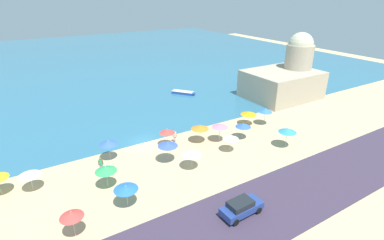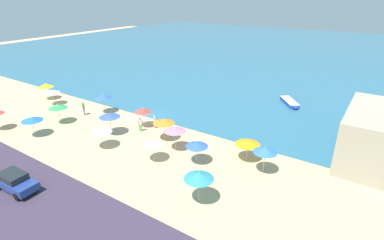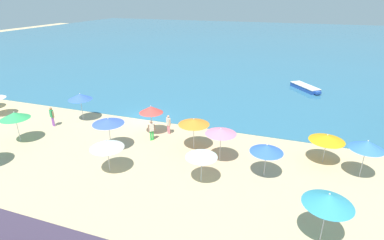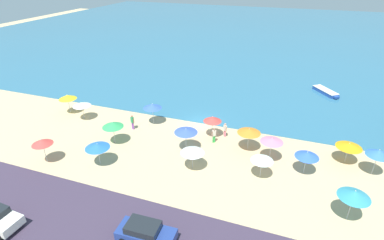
{
  "view_description": "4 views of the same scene",
  "coord_description": "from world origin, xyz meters",
  "views": [
    {
      "loc": [
        -13.16,
        -33.54,
        18.67
      ],
      "look_at": [
        6.97,
        -0.53,
        1.87
      ],
      "focal_mm": 28.0,
      "sensor_mm": 36.0,
      "label": 1
    },
    {
      "loc": [
        24.86,
        -26.57,
        14.96
      ],
      "look_at": [
        6.8,
        0.82,
        0.83
      ],
      "focal_mm": 28.0,
      "sensor_mm": 36.0,
      "label": 2
    },
    {
      "loc": [
        12.78,
        -23.05,
        10.92
      ],
      "look_at": [
        5.75,
        -2.82,
        1.89
      ],
      "focal_mm": 28.0,
      "sensor_mm": 36.0,
      "label": 3
    },
    {
      "loc": [
        9.56,
        -30.03,
        17.02
      ],
      "look_at": [
        -0.0,
        -3.27,
        2.08
      ],
      "focal_mm": 28.0,
      "sensor_mm": 36.0,
      "label": 4
    }
  ],
  "objects": [
    {
      "name": "beach_umbrella_8",
      "position": [
        14.97,
        -10.65,
        2.4
      ],
      "size": [
        2.29,
        2.29,
        2.74
      ],
      "color": "#B2B2B7",
      "rests_on": "ground_plane"
    },
    {
      "name": "beach_umbrella_11",
      "position": [
        15.47,
        -2.78,
        1.89
      ],
      "size": [
        2.37,
        2.37,
        2.16
      ],
      "color": "#B2B2B7",
      "rests_on": "ground_plane"
    },
    {
      "name": "skiff_nearshore",
      "position": [
        14.32,
        14.91,
        0.33
      ],
      "size": [
        3.63,
        4.27,
        0.55
      ],
      "color": "#254BA0",
      "rests_on": "sea"
    },
    {
      "name": "bather_2",
      "position": [
        3.38,
        -2.03,
        0.93
      ],
      "size": [
        0.48,
        0.39,
        1.66
      ],
      "color": "pink",
      "rests_on": "ground_plane"
    },
    {
      "name": "beach_umbrella_10",
      "position": [
        2.05,
        -2.45,
        2.17
      ],
      "size": [
        1.98,
        1.98,
        2.51
      ],
      "color": "#B2B2B7",
      "rests_on": "ground_plane"
    },
    {
      "name": "bather_1",
      "position": [
        2.6,
        -3.62,
        0.96
      ],
      "size": [
        0.43,
        0.43,
        1.71
      ],
      "color": "green",
      "rests_on": "ground_plane"
    },
    {
      "name": "beach_umbrella_3",
      "position": [
        -5.37,
        -1.93,
        2.29
      ],
      "size": [
        2.14,
        2.14,
        2.62
      ],
      "color": "#B2B2B7",
      "rests_on": "ground_plane"
    },
    {
      "name": "sea",
      "position": [
        0.0,
        55.0,
        0.03
      ],
      "size": [
        150.0,
        110.0,
        0.05
      ],
      "primitive_type": "cube",
      "color": "#2F6A89",
      "rests_on": "ground_plane"
    },
    {
      "name": "beach_umbrella_1",
      "position": [
        -13.91,
        -3.76,
        1.98
      ],
      "size": [
        2.14,
        2.14,
        2.26
      ],
      "color": "#B2B2B7",
      "rests_on": "ground_plane"
    },
    {
      "name": "beach_umbrella_7",
      "position": [
        8.57,
        -4.94,
        2.28
      ],
      "size": [
        2.17,
        2.17,
        2.53
      ],
      "color": "#B2B2B7",
      "rests_on": "ground_plane"
    },
    {
      "name": "beach_umbrella_13",
      "position": [
        6.22,
        -3.76,
        2.18
      ],
      "size": [
        2.34,
        2.34,
        2.46
      ],
      "color": "#B2B2B7",
      "rests_on": "ground_plane"
    },
    {
      "name": "beach_umbrella_6",
      "position": [
        0.34,
        -6.02,
        2.3
      ],
      "size": [
        2.34,
        2.34,
        2.55
      ],
      "color": "#B2B2B7",
      "rests_on": "ground_plane"
    },
    {
      "name": "ground_plane",
      "position": [
        0.0,
        0.0,
        0.0
      ],
      "size": [
        160.0,
        160.0,
        0.0
      ],
      "primitive_type": "plane",
      "color": "tan"
    },
    {
      "name": "coastal_road",
      "position": [
        0.0,
        -18.0,
        0.03
      ],
      "size": [
        80.0,
        8.0,
        0.06
      ],
      "primitive_type": "cube",
      "color": "#3C3044",
      "rests_on": "ground_plane"
    },
    {
      "name": "parked_car_1",
      "position": [
        1.75,
        -17.56,
        0.85
      ],
      "size": [
        4.06,
        1.91,
        1.5
      ],
      "color": "navy",
      "rests_on": "coastal_road"
    },
    {
      "name": "beach_umbrella_0",
      "position": [
        11.77,
        -5.9,
        2.01
      ],
      "size": [
        2.11,
        2.11,
        2.32
      ],
      "color": "#B2B2B7",
      "rests_on": "ground_plane"
    },
    {
      "name": "bather_0",
      "position": [
        -6.98,
        -3.96,
        1.0
      ],
      "size": [
        0.54,
        0.33,
        1.78
      ],
      "color": "purple",
      "rests_on": "ground_plane"
    },
    {
      "name": "beach_umbrella_4",
      "position": [
        1.99,
        -8.7,
        2.01
      ],
      "size": [
        2.2,
        2.2,
        2.33
      ],
      "color": "#B2B2B7",
      "rests_on": "ground_plane"
    },
    {
      "name": "beach_umbrella_2",
      "position": [
        17.62,
        -4.0,
        2.32
      ],
      "size": [
        2.09,
        2.09,
        2.66
      ],
      "color": "#B2B2B7",
      "rests_on": "ground_plane"
    },
    {
      "name": "beach_umbrella_15",
      "position": [
        -7.27,
        -7.28,
        2.23
      ],
      "size": [
        2.19,
        2.19,
        2.56
      ],
      "color": "#B2B2B7",
      "rests_on": "ground_plane"
    },
    {
      "name": "beach_umbrella_12",
      "position": [
        -11.57,
        -12.45,
        2.26
      ],
      "size": [
        1.92,
        1.92,
        2.58
      ],
      "color": "#B2B2B7",
      "rests_on": "ground_plane"
    },
    {
      "name": "beach_umbrella_9",
      "position": [
        -6.54,
        -11.01,
        2.03
      ],
      "size": [
        2.29,
        2.29,
        2.3
      ],
      "color": "#B2B2B7",
      "rests_on": "ground_plane"
    },
    {
      "name": "beach_umbrella_5",
      "position": [
        8.1,
        -7.85,
        1.96
      ],
      "size": [
        1.97,
        1.97,
        2.21
      ],
      "color": "#B2B2B7",
      "rests_on": "ground_plane"
    },
    {
      "name": "beach_umbrella_14",
      "position": [
        -16.67,
        -2.9,
        2.2
      ],
      "size": [
        2.18,
        2.18,
        2.54
      ],
      "color": "#B2B2B7",
      "rests_on": "ground_plane"
    }
  ]
}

